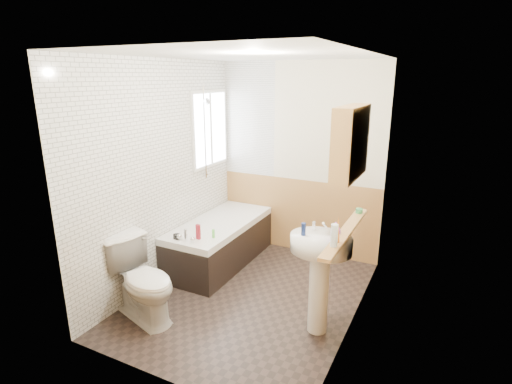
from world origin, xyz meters
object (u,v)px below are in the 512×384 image
at_px(bathtub, 220,241).
at_px(medicine_cabinet, 350,142).
at_px(sink, 320,264).
at_px(pine_shelf, 346,232).
at_px(toilet, 143,281).

xyz_separation_m(bathtub, medicine_cabinet, (1.74, -0.70, 1.49)).
bearing_deg(sink, medicine_cabinet, 40.11).
relative_size(sink, pine_shelf, 0.84).
xyz_separation_m(pine_shelf, medicine_cabinet, (-0.03, 0.06, 0.77)).
xyz_separation_m(toilet, medicine_cabinet, (1.77, 0.68, 1.38)).
bearing_deg(medicine_cabinet, pine_shelf, -65.64).
bearing_deg(pine_shelf, sink, -163.72).
distance_m(sink, medicine_cabinet, 1.12).
distance_m(toilet, medicine_cabinet, 2.35).
xyz_separation_m(bathtub, toilet, (-0.03, -1.37, 0.11)).
bearing_deg(pine_shelf, bathtub, 156.79).
height_order(toilet, sink, sink).
bearing_deg(bathtub, toilet, -91.25).
bearing_deg(toilet, sink, -53.94).
bearing_deg(bathtub, pine_shelf, -23.21).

